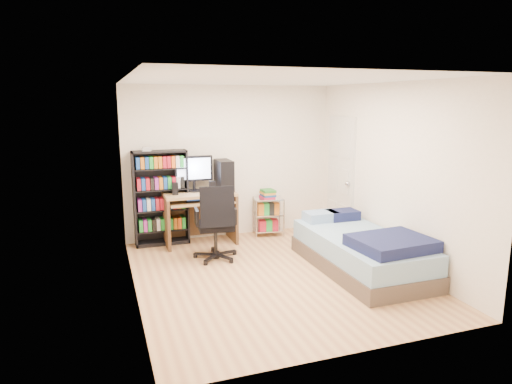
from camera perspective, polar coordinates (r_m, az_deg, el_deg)
name	(u,v)px	position (r m, az deg, el deg)	size (l,w,h in m)	color
room	(274,182)	(5.74, 2.27, 1.30)	(3.58, 4.08, 2.58)	tan
media_shelf	(161,197)	(7.31, -11.81, -0.59)	(0.84, 0.28, 1.56)	black
computer_desk	(205,196)	(7.33, -6.34, -0.51)	(1.11, 0.64, 1.40)	#A98357
office_chair	(216,236)	(6.58, -5.01, -5.48)	(0.72, 0.72, 1.10)	black
wire_cart	(268,205)	(7.69, 1.55, -1.68)	(0.54, 0.43, 0.79)	silver
bed	(362,251)	(6.34, 13.06, -7.14)	(1.08, 2.16, 0.62)	#50433B
door	(341,177)	(7.73, 10.55, 1.83)	(0.12, 0.80, 2.00)	silver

